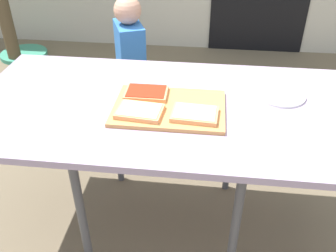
{
  "coord_description": "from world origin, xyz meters",
  "views": [
    {
      "loc": [
        0.16,
        -1.25,
        1.47
      ],
      "look_at": [
        0.01,
        0.0,
        0.6
      ],
      "focal_mm": 39.59,
      "sensor_mm": 36.0,
      "label": 1
    }
  ],
  "objects_px": {
    "cutting_board": "(169,108)",
    "child_left": "(131,66)",
    "dining_table": "(166,113)",
    "pizza_slice_near_left": "(140,111)",
    "pizza_slice_far_left": "(146,93)",
    "plate_white_right": "(280,95)",
    "garden_hose_coil": "(24,54)",
    "pizza_slice_near_right": "(195,114)"
  },
  "relations": [
    {
      "from": "dining_table",
      "to": "plate_white_right",
      "type": "relative_size",
      "value": 7.7
    },
    {
      "from": "pizza_slice_near_right",
      "to": "plate_white_right",
      "type": "height_order",
      "value": "pizza_slice_near_right"
    },
    {
      "from": "cutting_board",
      "to": "garden_hose_coil",
      "type": "distance_m",
      "value": 2.63
    },
    {
      "from": "child_left",
      "to": "pizza_slice_far_left",
      "type": "bearing_deg",
      "value": -72.64
    },
    {
      "from": "dining_table",
      "to": "pizza_slice_near_right",
      "type": "bearing_deg",
      "value": -40.01
    },
    {
      "from": "cutting_board",
      "to": "pizza_slice_far_left",
      "type": "relative_size",
      "value": 2.51
    },
    {
      "from": "dining_table",
      "to": "plate_white_right",
      "type": "bearing_deg",
      "value": 14.6
    },
    {
      "from": "dining_table",
      "to": "pizza_slice_near_left",
      "type": "xyz_separation_m",
      "value": [
        -0.08,
        -0.11,
        0.07
      ]
    },
    {
      "from": "pizza_slice_near_right",
      "to": "cutting_board",
      "type": "bearing_deg",
      "value": 149.64
    },
    {
      "from": "garden_hose_coil",
      "to": "child_left",
      "type": "bearing_deg",
      "value": -41.88
    },
    {
      "from": "pizza_slice_far_left",
      "to": "garden_hose_coil",
      "type": "relative_size",
      "value": 0.39
    },
    {
      "from": "cutting_board",
      "to": "plate_white_right",
      "type": "relative_size",
      "value": 2.1
    },
    {
      "from": "garden_hose_coil",
      "to": "pizza_slice_near_right",
      "type": "bearing_deg",
      "value": -49.04
    },
    {
      "from": "dining_table",
      "to": "pizza_slice_near_left",
      "type": "relative_size",
      "value": 8.71
    },
    {
      "from": "pizza_slice_far_left",
      "to": "plate_white_right",
      "type": "height_order",
      "value": "pizza_slice_far_left"
    },
    {
      "from": "pizza_slice_far_left",
      "to": "pizza_slice_near_left",
      "type": "xyz_separation_m",
      "value": [
        -0.0,
        -0.14,
        0.0
      ]
    },
    {
      "from": "pizza_slice_far_left",
      "to": "plate_white_right",
      "type": "bearing_deg",
      "value": 8.9
    },
    {
      "from": "child_left",
      "to": "garden_hose_coil",
      "type": "relative_size",
      "value": 2.12
    },
    {
      "from": "dining_table",
      "to": "cutting_board",
      "type": "distance_m",
      "value": 0.07
    },
    {
      "from": "dining_table",
      "to": "garden_hose_coil",
      "type": "height_order",
      "value": "dining_table"
    },
    {
      "from": "pizza_slice_near_left",
      "to": "plate_white_right",
      "type": "xyz_separation_m",
      "value": [
        0.55,
        0.23,
        -0.02
      ]
    },
    {
      "from": "dining_table",
      "to": "garden_hose_coil",
      "type": "bearing_deg",
      "value": 130.4
    },
    {
      "from": "cutting_board",
      "to": "garden_hose_coil",
      "type": "height_order",
      "value": "cutting_board"
    },
    {
      "from": "garden_hose_coil",
      "to": "pizza_slice_near_left",
      "type": "bearing_deg",
      "value": -52.64
    },
    {
      "from": "child_left",
      "to": "garden_hose_coil",
      "type": "distance_m",
      "value": 1.84
    },
    {
      "from": "child_left",
      "to": "garden_hose_coil",
      "type": "height_order",
      "value": "child_left"
    },
    {
      "from": "cutting_board",
      "to": "garden_hose_coil",
      "type": "relative_size",
      "value": 0.98
    },
    {
      "from": "pizza_slice_far_left",
      "to": "pizza_slice_near_right",
      "type": "height_order",
      "value": "same"
    },
    {
      "from": "dining_table",
      "to": "pizza_slice_far_left",
      "type": "xyz_separation_m",
      "value": [
        -0.08,
        0.03,
        0.07
      ]
    },
    {
      "from": "pizza_slice_far_left",
      "to": "child_left",
      "type": "height_order",
      "value": "child_left"
    },
    {
      "from": "pizza_slice_far_left",
      "to": "pizza_slice_near_right",
      "type": "distance_m",
      "value": 0.25
    },
    {
      "from": "cutting_board",
      "to": "child_left",
      "type": "relative_size",
      "value": 0.46
    },
    {
      "from": "pizza_slice_near_right",
      "to": "plate_white_right",
      "type": "bearing_deg",
      "value": 33.02
    },
    {
      "from": "pizza_slice_near_right",
      "to": "child_left",
      "type": "relative_size",
      "value": 0.19
    },
    {
      "from": "plate_white_right",
      "to": "child_left",
      "type": "height_order",
      "value": "child_left"
    },
    {
      "from": "pizza_slice_near_left",
      "to": "child_left",
      "type": "distance_m",
      "value": 0.88
    },
    {
      "from": "dining_table",
      "to": "pizza_slice_far_left",
      "type": "distance_m",
      "value": 0.12
    },
    {
      "from": "pizza_slice_far_left",
      "to": "child_left",
      "type": "distance_m",
      "value": 0.74
    },
    {
      "from": "pizza_slice_near_right",
      "to": "plate_white_right",
      "type": "xyz_separation_m",
      "value": [
        0.34,
        0.22,
        -0.02
      ]
    },
    {
      "from": "plate_white_right",
      "to": "garden_hose_coil",
      "type": "relative_size",
      "value": 0.47
    },
    {
      "from": "pizza_slice_near_right",
      "to": "garden_hose_coil",
      "type": "xyz_separation_m",
      "value": [
        -1.74,
        2.0,
        -0.71
      ]
    },
    {
      "from": "cutting_board",
      "to": "child_left",
      "type": "xyz_separation_m",
      "value": [
        -0.31,
        0.76,
        -0.19
      ]
    }
  ]
}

